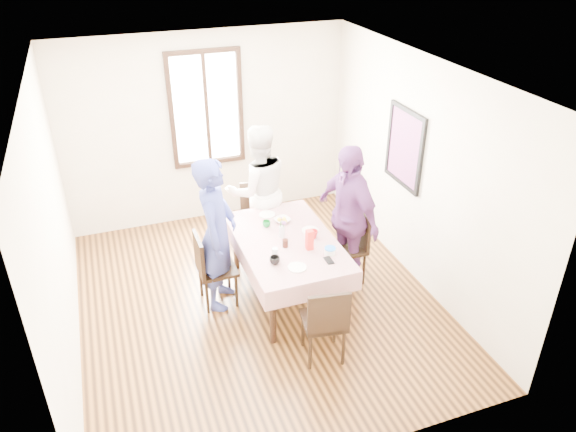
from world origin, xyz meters
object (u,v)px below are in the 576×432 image
Objects in this scene: dining_table at (287,268)px; person_right at (347,216)px; chair_right at (346,248)px; chair_left at (217,269)px; chair_near at (324,320)px; person_left at (216,235)px; chair_far at (259,219)px; person_far at (258,190)px.

dining_table is 0.89× the size of person_right.
chair_right is at bearing 78.00° from person_right.
dining_table is 0.93m from person_right.
chair_left is 1.00× the size of chair_near.
chair_right is at bearing -69.10° from person_left.
chair_right and chair_near have the same top height.
chair_near is at bearing -45.99° from person_right.
chair_far is 0.50× the size of person_left.
chair_far is at bearing -91.16° from person_far.
chair_near is (0.79, -1.24, 0.00)m from chair_left.
chair_right is at bearing 126.55° from person_far.
chair_left is at bearing -105.64° from person_right.
chair_far is at bearing 90.00° from dining_table.
person_left reaches higher than chair_far.
dining_table is 1.75× the size of chair_right.
chair_far is 1.00× the size of chair_near.
person_far is at bearing -155.04° from person_right.
person_far is at bearing -15.27° from person_left.
dining_table is 0.80m from chair_right.
chair_left reaches higher than dining_table.
person_right is at bearing 133.57° from chair_far.
chair_left is 1.58m from chair_right.
chair_far is 1.37m from person_right.
person_far is (0.00, -0.02, 0.43)m from chair_far.
dining_table is 1.75× the size of chair_far.
chair_left is 1.29m from person_far.
chair_far and chair_near have the same top height.
chair_near is 1.53m from person_left.
chair_right reaches higher than dining_table.
person_left is 1.54m from person_right.
dining_table is at bearing -98.31° from person_right.
dining_table is 1.75× the size of chair_left.
person_far is (0.79, 0.92, 0.43)m from chair_left.
chair_left is 0.45m from person_left.
chair_left is 0.50× the size of person_left.
chair_left is at bearing 88.47° from chair_right.
person_left is 1.03× the size of person_far.
person_right is (-0.02, 0.00, 0.44)m from chair_right.
chair_left is (-0.79, 0.15, 0.08)m from dining_table.
chair_near is 0.50× the size of person_left.
chair_left is 1.00× the size of chair_far.
person_far is 0.99× the size of person_right.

